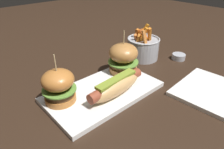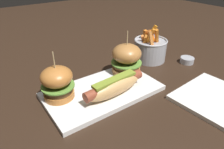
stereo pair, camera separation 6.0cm
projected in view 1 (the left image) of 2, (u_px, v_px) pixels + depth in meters
name	position (u px, v px, depth m)	size (l,w,h in m)	color
ground_plane	(104.00, 94.00, 0.61)	(3.00, 3.00, 0.00)	black
platter_main	(104.00, 92.00, 0.60)	(0.34, 0.19, 0.01)	white
hot_dog	(116.00, 86.00, 0.57)	(0.20, 0.07, 0.05)	tan
slider_left	(59.00, 86.00, 0.53)	(0.09, 0.09, 0.14)	#BB7132
slider_right	(123.00, 58.00, 0.68)	(0.10, 0.10, 0.14)	#B4773C
fries_bucket	(143.00, 47.00, 0.80)	(0.13, 0.13, 0.14)	#A8AAB2
sauce_ramekin	(179.00, 56.00, 0.81)	(0.05, 0.05, 0.02)	#A8AAB2
side_plate	(215.00, 93.00, 0.60)	(0.21, 0.21, 0.01)	white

